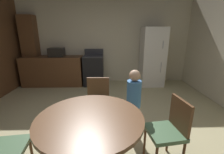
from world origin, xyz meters
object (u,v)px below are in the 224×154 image
at_px(person_child, 134,102).
at_px(microwave, 57,52).
at_px(oven_range, 94,70).
at_px(refrigerator, 152,57).
at_px(chair_east, 170,128).
at_px(chair_north, 98,100).
at_px(dining_table, 91,130).

bearing_deg(person_child, microwave, -102.56).
relative_size(oven_range, refrigerator, 0.62).
distance_m(oven_range, person_child, 2.65).
bearing_deg(chair_east, microwave, -61.65).
xyz_separation_m(oven_range, chair_north, (0.28, -2.27, 0.03)).
xyz_separation_m(oven_range, microwave, (-1.11, -0.00, 0.56)).
bearing_deg(oven_range, microwave, -179.81).
height_order(oven_range, chair_north, oven_range).
xyz_separation_m(dining_table, chair_north, (0.02, 0.95, -0.10)).
xyz_separation_m(chair_east, person_child, (-0.36, 0.57, 0.08)).
bearing_deg(oven_range, refrigerator, -1.70).
xyz_separation_m(oven_range, chair_east, (1.21, -3.08, 0.03)).
bearing_deg(chair_east, dining_table, 0.00).
xyz_separation_m(microwave, chair_east, (2.31, -3.08, -0.53)).
distance_m(refrigerator, chair_east, 3.11).
xyz_separation_m(dining_table, person_child, (0.59, 0.71, -0.02)).
bearing_deg(chair_north, microwave, -147.65).
relative_size(refrigerator, microwave, 4.00).
bearing_deg(person_child, chair_east, 71.36).
relative_size(microwave, chair_north, 0.51).
relative_size(oven_range, microwave, 2.50).
bearing_deg(refrigerator, dining_table, -116.05).
distance_m(refrigerator, dining_table, 3.54).
distance_m(oven_range, chair_east, 3.31).
bearing_deg(person_child, chair_north, -73.30).
height_order(dining_table, chair_east, chair_east).
xyz_separation_m(microwave, chair_north, (1.39, -2.27, -0.53)).
height_order(oven_range, microwave, microwave).
height_order(refrigerator, person_child, refrigerator).
bearing_deg(person_child, oven_range, -121.80).
height_order(dining_table, person_child, person_child).
distance_m(microwave, person_child, 3.21).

